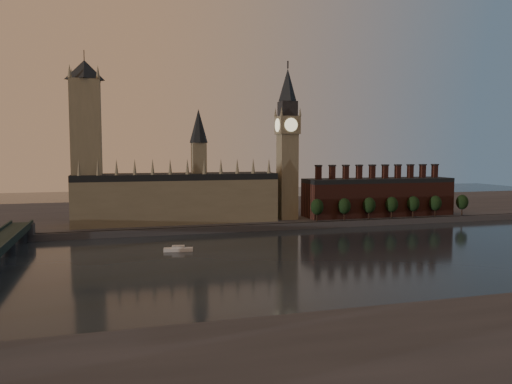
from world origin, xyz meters
TOP-DOWN VIEW (x-y plane):
  - ground at (0.00, 0.00)m, footprint 900.00×900.00m
  - north_bank at (0.00, 178.04)m, footprint 900.00×182.00m
  - palace_of_westminster at (-64.41, 114.91)m, footprint 130.00×30.30m
  - victoria_tower at (-120.00, 115.00)m, footprint 24.00×24.00m
  - big_ben at (10.00, 110.00)m, footprint 15.00×15.00m
  - chimney_block at (80.00, 110.00)m, footprint 110.00×25.00m
  - embankment_tree_0 at (25.83, 94.85)m, footprint 8.60×8.60m
  - embankment_tree_1 at (45.46, 94.24)m, footprint 8.60×8.60m
  - embankment_tree_2 at (64.36, 94.47)m, footprint 8.60×8.60m
  - embankment_tree_3 at (81.76, 94.44)m, footprint 8.60×8.60m
  - embankment_tree_4 at (99.07, 94.56)m, footprint 8.60×8.60m
  - embankment_tree_5 at (116.71, 93.84)m, footprint 8.60×8.60m
  - embankment_tree_6 at (139.98, 94.67)m, footprint 8.60×8.60m
  - river_boat at (-73.65, 38.78)m, footprint 15.11×6.67m

SIDE VIEW (x-z plane):
  - ground at x=0.00m, z-range 0.00..0.00m
  - river_boat at x=-73.65m, z-range -0.34..2.58m
  - north_bank at x=0.00m, z-range 0.00..4.00m
  - embankment_tree_0 at x=25.83m, z-range 6.03..20.91m
  - embankment_tree_1 at x=45.46m, z-range 6.03..20.91m
  - embankment_tree_2 at x=64.36m, z-range 6.03..20.91m
  - embankment_tree_3 at x=81.76m, z-range 6.03..20.91m
  - embankment_tree_4 at x=99.07m, z-range 6.03..20.91m
  - embankment_tree_5 at x=116.71m, z-range 6.03..20.91m
  - embankment_tree_6 at x=139.98m, z-range 6.03..20.91m
  - chimney_block at x=80.00m, z-range -0.68..36.32m
  - palace_of_westminster at x=-64.41m, z-range -15.37..58.63m
  - big_ben at x=10.00m, z-range 3.33..110.33m
  - victoria_tower at x=-120.00m, z-range 5.09..113.09m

